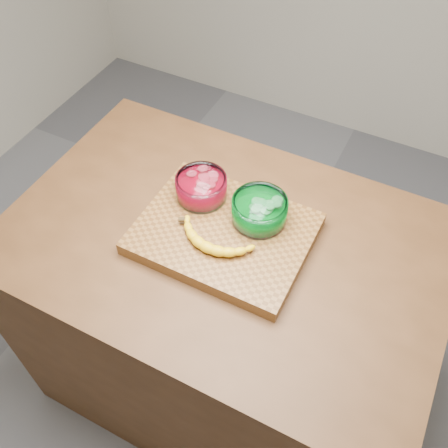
% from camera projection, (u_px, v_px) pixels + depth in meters
% --- Properties ---
extents(ground, '(3.50, 3.50, 0.00)m').
position_uv_depth(ground, '(224.00, 374.00, 2.04)').
color(ground, '#5E5F63').
rests_on(ground, ground).
extents(counter, '(1.20, 0.80, 0.90)m').
position_uv_depth(counter, '(224.00, 320.00, 1.70)').
color(counter, '#4F2F17').
rests_on(counter, ground).
extents(cutting_board, '(0.45, 0.35, 0.04)m').
position_uv_depth(cutting_board, '(224.00, 234.00, 1.34)').
color(cutting_board, brown).
rests_on(cutting_board, counter).
extents(bowl_red, '(0.14, 0.14, 0.07)m').
position_uv_depth(bowl_red, '(201.00, 187.00, 1.37)').
color(bowl_red, white).
rests_on(bowl_red, cutting_board).
extents(bowl_green, '(0.15, 0.15, 0.07)m').
position_uv_depth(bowl_green, '(259.00, 210.00, 1.32)').
color(bowl_green, white).
rests_on(bowl_green, cutting_board).
extents(banana, '(0.24, 0.11, 0.03)m').
position_uv_depth(banana, '(214.00, 240.00, 1.28)').
color(banana, yellow).
rests_on(banana, cutting_board).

